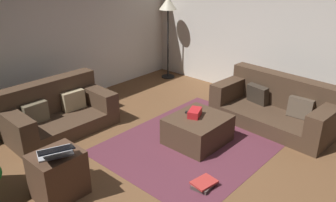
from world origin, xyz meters
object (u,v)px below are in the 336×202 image
at_px(couch_right, 277,107).
at_px(corner_lamp, 168,10).
at_px(couch_left, 56,112).
at_px(tv_remote, 191,113).
at_px(side_table, 58,175).
at_px(laptop, 55,152).
at_px(gift_box, 195,113).
at_px(book_stack, 203,184).
at_px(ottoman, 198,130).

bearing_deg(couch_right, corner_lamp, -6.50).
relative_size(couch_left, tv_remote, 10.02).
height_order(side_table, laptop, laptop).
xyz_separation_m(gift_box, corner_lamp, (1.79, 2.13, 1.00)).
relative_size(couch_left, gift_box, 6.39).
relative_size(laptop, book_stack, 1.57).
xyz_separation_m(couch_left, book_stack, (0.33, -2.55, -0.24)).
xyz_separation_m(side_table, corner_lamp, (3.76, 1.78, 1.17)).
xyz_separation_m(gift_box, side_table, (-1.97, 0.35, -0.17)).
relative_size(book_stack, corner_lamp, 0.18).
distance_m(book_stack, corner_lamp, 4.12).
bearing_deg(ottoman, couch_right, -23.16).
distance_m(couch_right, ottoman, 1.42).
height_order(couch_right, tv_remote, couch_right).
bearing_deg(side_table, couch_left, 59.45).
xyz_separation_m(couch_left, gift_box, (1.12, -1.79, 0.16)).
height_order(couch_right, side_table, couch_right).
bearing_deg(side_table, corner_lamp, 25.34).
xyz_separation_m(ottoman, corner_lamp, (1.79, 2.19, 1.25)).
relative_size(couch_right, corner_lamp, 1.12).
xyz_separation_m(couch_right, ottoman, (-1.30, 0.56, -0.09)).
bearing_deg(side_table, tv_remote, -7.11).
relative_size(gift_box, laptop, 0.52).
height_order(ottoman, laptop, laptop).
bearing_deg(corner_lamp, couch_left, -173.33).
distance_m(tv_remote, book_stack, 1.24).
height_order(couch_left, tv_remote, couch_left).
height_order(ottoman, gift_box, gift_box).
bearing_deg(tv_remote, corner_lamp, 21.01).
xyz_separation_m(ottoman, book_stack, (-0.79, -0.70, -0.15)).
xyz_separation_m(couch_right, laptop, (-3.29, 0.91, 0.31)).
distance_m(couch_left, ottoman, 2.17).
bearing_deg(tv_remote, gift_box, -137.98).
relative_size(laptop, corner_lamp, 0.28).
relative_size(ottoman, laptop, 1.70).
xyz_separation_m(tv_remote, laptop, (-2.03, 0.20, 0.20)).
height_order(couch_left, side_table, couch_left).
relative_size(ottoman, gift_box, 3.25).
bearing_deg(corner_lamp, tv_remote, -130.86).
height_order(side_table, book_stack, side_table).
distance_m(couch_left, gift_box, 2.12).
distance_m(gift_box, laptop, 2.02).
distance_m(couch_left, corner_lamp, 3.15).
bearing_deg(gift_box, tv_remote, 70.14).
bearing_deg(couch_right, gift_box, 68.30).
bearing_deg(ottoman, tv_remote, 78.00).
distance_m(gift_box, side_table, 2.01).
height_order(couch_left, corner_lamp, corner_lamp).
bearing_deg(couch_left, book_stack, 98.95).
height_order(book_stack, corner_lamp, corner_lamp).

